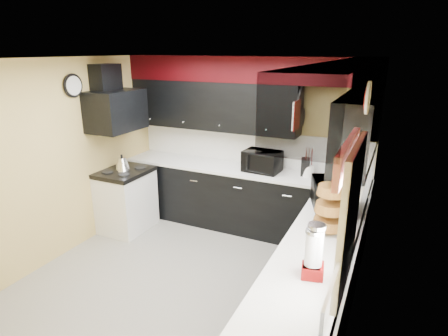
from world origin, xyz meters
name	(u,v)px	position (x,y,z in m)	size (l,w,h in m)	color
ground	(190,278)	(0.00, 0.00, 0.00)	(3.60, 3.60, 0.00)	gray
wall_back	(248,143)	(0.00, 1.80, 1.25)	(3.60, 0.06, 2.50)	#E0C666
wall_right	(362,207)	(1.80, 0.00, 1.25)	(0.06, 3.60, 2.50)	#E0C666
wall_left	(65,159)	(-1.80, 0.00, 1.25)	(0.06, 3.60, 2.50)	#E0C666
ceiling	(183,59)	(0.00, 0.00, 2.50)	(3.60, 3.60, 0.06)	white
cab_back	(239,199)	(0.00, 1.50, 0.45)	(3.60, 0.60, 0.90)	black
cab_right	(314,294)	(1.50, -0.30, 0.45)	(0.60, 3.00, 0.90)	black
counter_back	(240,169)	(0.00, 1.50, 0.92)	(3.62, 0.64, 0.04)	white
counter_right	(318,249)	(1.50, -0.30, 0.92)	(0.64, 3.02, 0.04)	white
splash_back	(248,147)	(0.00, 1.79, 1.19)	(3.60, 0.02, 0.50)	white
splash_right	(360,213)	(1.79, 0.00, 1.19)	(0.02, 3.60, 0.50)	white
upper_back	(213,105)	(-0.50, 1.62, 1.80)	(2.60, 0.35, 0.70)	black
upper_right	(359,126)	(1.62, 0.90, 1.80)	(0.35, 1.80, 0.70)	black
soffit_back	(245,69)	(0.00, 1.62, 2.33)	(3.60, 0.36, 0.35)	black
soffit_right	(351,85)	(1.62, -0.18, 2.33)	(0.36, 3.24, 0.35)	black
stove	(127,202)	(-1.50, 0.75, 0.43)	(0.60, 0.75, 0.86)	white
cooktop	(124,172)	(-1.50, 0.75, 0.89)	(0.62, 0.77, 0.06)	black
hood	(116,111)	(-1.55, 0.75, 1.78)	(0.50, 0.78, 0.55)	black
hood_duct	(106,79)	(-1.68, 0.75, 2.20)	(0.24, 0.40, 0.40)	black
window	(350,215)	(1.79, -0.90, 1.55)	(0.03, 0.86, 0.96)	white
valance	(348,156)	(1.73, -0.90, 1.95)	(0.04, 0.88, 0.20)	red
pan_top	(301,97)	(0.82, 1.55, 2.00)	(0.03, 0.22, 0.40)	black
pan_mid	(297,118)	(0.82, 1.42, 1.75)	(0.03, 0.28, 0.46)	black
pan_low	(302,117)	(0.82, 1.68, 1.72)	(0.03, 0.24, 0.42)	black
cut_board	(296,115)	(0.83, 1.30, 1.80)	(0.03, 0.26, 0.35)	white
baskets	(330,207)	(1.52, 0.05, 1.18)	(0.27, 0.27, 0.50)	brown
clock	(73,86)	(-1.77, 0.25, 2.15)	(0.03, 0.30, 0.30)	black
deco_plate	(368,98)	(1.77, -0.35, 2.25)	(0.03, 0.24, 0.24)	white
toaster_oven	(262,161)	(0.33, 1.49, 1.09)	(0.51, 0.42, 0.29)	black
microwave	(332,195)	(1.45, 0.58, 1.09)	(0.56, 0.38, 0.31)	black
utensil_crock	(308,171)	(0.98, 1.55, 1.02)	(0.15, 0.15, 0.16)	white
knife_block	(305,167)	(0.93, 1.55, 1.06)	(0.11, 0.15, 0.24)	black
kettle	(122,164)	(-1.53, 0.76, 1.01)	(0.20, 0.20, 0.18)	silver
dispenser_a	(312,256)	(1.54, -0.79, 1.12)	(0.13, 0.13, 0.36)	maroon
dispenser_b	(315,252)	(1.55, -0.77, 1.15)	(0.15, 0.15, 0.41)	maroon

